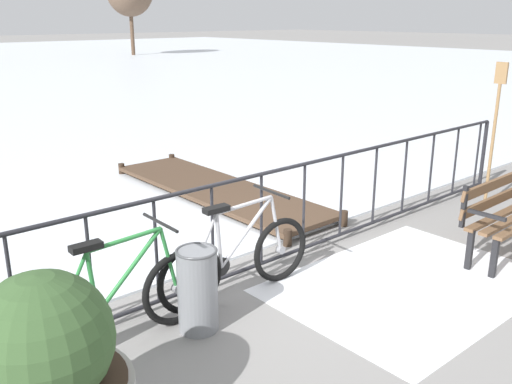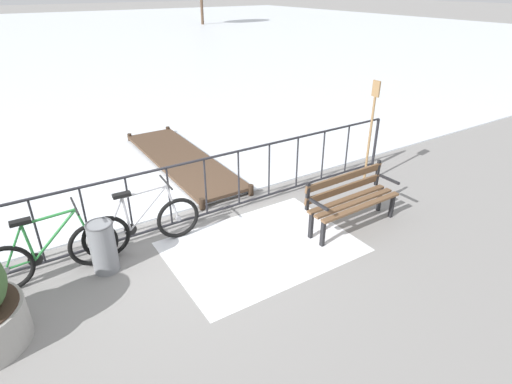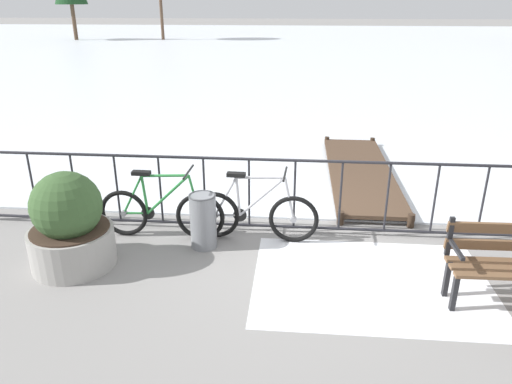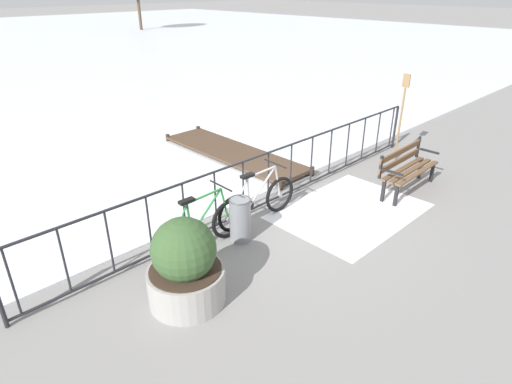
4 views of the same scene
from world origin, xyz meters
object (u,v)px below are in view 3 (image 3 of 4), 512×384
object	(u,v)px
planter_with_shrub	(69,225)
trash_bin	(203,220)
bicycle_near_railing	(254,214)
bicycle_second	(161,212)

from	to	relation	value
planter_with_shrub	trash_bin	distance (m)	1.61
bicycle_near_railing	bicycle_second	size ratio (longest dim) A/B	1.00
trash_bin	bicycle_near_railing	bearing A→B (deg)	21.43
bicycle_second	planter_with_shrub	xyz separation A→B (m)	(-0.87, -0.81, 0.16)
bicycle_near_railing	trash_bin	size ratio (longest dim) A/B	2.34
bicycle_near_railing	trash_bin	world-z (taller)	bicycle_near_railing
bicycle_near_railing	planter_with_shrub	bearing A→B (deg)	-158.05
bicycle_near_railing	trash_bin	distance (m)	0.68
bicycle_near_railing	planter_with_shrub	xyz separation A→B (m)	(-2.11, -0.85, 0.16)
trash_bin	bicycle_second	bearing A→B (deg)	161.29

